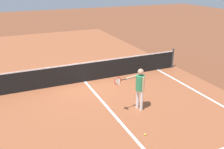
{
  "coord_description": "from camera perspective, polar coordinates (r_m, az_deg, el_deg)",
  "views": [
    {
      "loc": [
        -3.22,
        -10.5,
        4.6
      ],
      "look_at": [
        0.52,
        -2.02,
        1.0
      ],
      "focal_mm": 39.78,
      "sensor_mm": 36.0,
      "label": 1
    }
  ],
  "objects": [
    {
      "name": "tennis_ball_mid_court",
      "position": [
        8.05,
        7.58,
        -13.53
      ],
      "size": [
        0.07,
        0.07,
        0.07
      ],
      "primitive_type": "sphere",
      "color": "#CCE033",
      "rests_on": "ground_plane"
    },
    {
      "name": "net",
      "position": [
        11.72,
        -6.33,
        0.58
      ],
      "size": [
        10.15,
        0.09,
        1.07
      ],
      "color": "#33383D",
      "rests_on": "ground_plane"
    },
    {
      "name": "player_near",
      "position": [
        9.04,
        6.33,
        -2.39
      ],
      "size": [
        1.21,
        0.41,
        1.61
      ],
      "color": "white",
      "rests_on": "ground_plane"
    },
    {
      "name": "line_center_service",
      "position": [
        9.2,
        -0.01,
        -8.73
      ],
      "size": [
        0.1,
        6.4,
        0.01
      ],
      "primitive_type": "cube",
      "color": "white",
      "rests_on": "ground_plane"
    },
    {
      "name": "court_surface_inbounds",
      "position": [
        11.9,
        -6.24,
        -1.64
      ],
      "size": [
        10.62,
        24.4,
        0.0
      ],
      "primitive_type": "cube",
      "color": "#9E5433",
      "rests_on": "ground_plane"
    },
    {
      "name": "ground_plane",
      "position": [
        11.9,
        -6.24,
        -1.64
      ],
      "size": [
        60.0,
        60.0,
        0.0
      ],
      "primitive_type": "plane",
      "color": "brown"
    }
  ]
}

